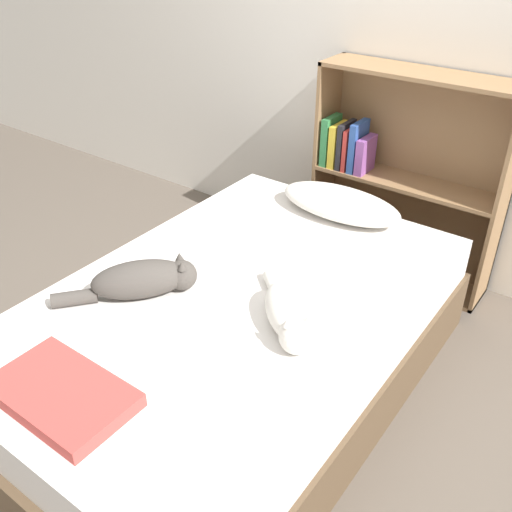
{
  "coord_description": "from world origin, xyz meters",
  "views": [
    {
      "loc": [
        1.15,
        -1.42,
        1.82
      ],
      "look_at": [
        0.0,
        0.15,
        0.59
      ],
      "focal_mm": 40.0,
      "sensor_mm": 36.0,
      "label": 1
    }
  ],
  "objects_px": {
    "pillow": "(340,203)",
    "cat_light": "(289,315)",
    "cat_dark": "(144,279)",
    "bookshelf": "(402,174)",
    "bed": "(235,342)"
  },
  "relations": [
    {
      "from": "bookshelf",
      "to": "cat_light",
      "type": "bearing_deg",
      "value": -82.93
    },
    {
      "from": "pillow",
      "to": "cat_light",
      "type": "bearing_deg",
      "value": -72.39
    },
    {
      "from": "bed",
      "to": "bookshelf",
      "type": "bearing_deg",
      "value": 84.25
    },
    {
      "from": "bookshelf",
      "to": "cat_dark",
      "type": "bearing_deg",
      "value": -105.28
    },
    {
      "from": "bed",
      "to": "cat_dark",
      "type": "relative_size",
      "value": 4.2
    },
    {
      "from": "cat_dark",
      "to": "pillow",
      "type": "bearing_deg",
      "value": 23.81
    },
    {
      "from": "cat_dark",
      "to": "bookshelf",
      "type": "height_order",
      "value": "bookshelf"
    },
    {
      "from": "bed",
      "to": "cat_light",
      "type": "distance_m",
      "value": 0.43
    },
    {
      "from": "bed",
      "to": "cat_light",
      "type": "bearing_deg",
      "value": -10.42
    },
    {
      "from": "cat_light",
      "to": "cat_dark",
      "type": "distance_m",
      "value": 0.59
    },
    {
      "from": "pillow",
      "to": "cat_dark",
      "type": "distance_m",
      "value": 1.08
    },
    {
      "from": "cat_light",
      "to": "pillow",
      "type": "bearing_deg",
      "value": 150.23
    },
    {
      "from": "bed",
      "to": "pillow",
      "type": "distance_m",
      "value": 0.89
    },
    {
      "from": "pillow",
      "to": "bookshelf",
      "type": "relative_size",
      "value": 0.55
    },
    {
      "from": "pillow",
      "to": "cat_light",
      "type": "height_order",
      "value": "cat_light"
    }
  ]
}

